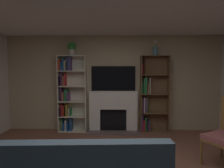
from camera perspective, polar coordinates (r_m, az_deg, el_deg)
The scene contains 7 objects.
wall_back_accent at distance 5.28m, azimuth 0.40°, elevation 0.24°, with size 5.76×0.06×2.51m, color tan.
fireplace at distance 5.25m, azimuth 0.38°, elevation -7.58°, with size 1.35×0.49×1.06m.
tv at distance 5.22m, azimuth 0.39°, elevation 1.60°, with size 1.15×0.06×0.65m, color black.
bookshelf_left at distance 5.32m, azimuth -12.14°, elevation -2.98°, with size 0.73×0.30×1.98m.
bookshelf_right at distance 5.27m, azimuth 11.04°, elevation -3.39°, with size 0.73×0.27×1.98m.
potted_plant at distance 5.25m, azimuth -11.50°, elevation 10.17°, with size 0.21×0.21×0.34m.
vase_with_flowers at distance 5.21m, azimuth 12.32°, elevation 9.38°, with size 0.12×0.12×0.39m.
Camera 1 is at (0.08, -2.39, 1.62)m, focal length 31.74 mm.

